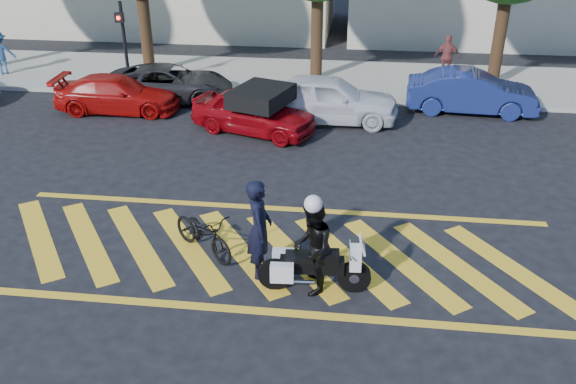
# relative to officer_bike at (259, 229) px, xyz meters

# --- Properties ---
(ground) EXTENTS (90.00, 90.00, 0.00)m
(ground) POSITION_rel_officer_bike_xyz_m (0.06, 0.72, -1.01)
(ground) COLOR black
(ground) RESTS_ON ground
(sidewalk) EXTENTS (60.00, 5.00, 0.15)m
(sidewalk) POSITION_rel_officer_bike_xyz_m (0.06, 12.72, -0.93)
(sidewalk) COLOR #9E998E
(sidewalk) RESTS_ON ground
(crosswalk) EXTENTS (12.33, 4.00, 0.01)m
(crosswalk) POSITION_rel_officer_bike_xyz_m (0.03, 0.72, -1.00)
(crosswalk) COLOR yellow
(crosswalk) RESTS_ON ground
(signal_pole) EXTENTS (0.28, 0.43, 3.20)m
(signal_pole) POSITION_rel_officer_bike_xyz_m (-6.44, 10.46, 0.91)
(signal_pole) COLOR black
(signal_pole) RESTS_ON ground
(officer_bike) EXTENTS (0.60, 0.80, 2.01)m
(officer_bike) POSITION_rel_officer_bike_xyz_m (0.00, 0.00, 0.00)
(officer_bike) COLOR black
(officer_bike) RESTS_ON ground
(bicycle) EXTENTS (1.79, 1.61, 0.94)m
(bicycle) POSITION_rel_officer_bike_xyz_m (-1.26, 0.59, -0.54)
(bicycle) COLOR black
(bicycle) RESTS_ON ground
(police_motorcycle) EXTENTS (2.11, 0.69, 0.93)m
(police_motorcycle) POSITION_rel_officer_bike_xyz_m (1.06, -0.41, -0.50)
(police_motorcycle) COLOR black
(police_motorcycle) RESTS_ON ground
(officer_moto) EXTENTS (0.75, 0.93, 1.83)m
(officer_moto) POSITION_rel_officer_bike_xyz_m (1.04, -0.41, -0.09)
(officer_moto) COLOR black
(officer_moto) RESTS_ON ground
(red_convertible) EXTENTS (4.09, 2.68, 1.30)m
(red_convertible) POSITION_rel_officer_bike_xyz_m (-1.38, 7.32, -0.36)
(red_convertible) COLOR maroon
(red_convertible) RESTS_ON ground
(parked_left) EXTENTS (4.10, 1.80, 1.17)m
(parked_left) POSITION_rel_officer_bike_xyz_m (-6.14, 8.62, -0.42)
(parked_left) COLOR #AC0C0A
(parked_left) RESTS_ON ground
(parked_mid_left) EXTENTS (4.56, 2.44, 1.22)m
(parked_mid_left) POSITION_rel_officer_bike_xyz_m (-4.80, 9.92, -0.40)
(parked_mid_left) COLOR black
(parked_mid_left) RESTS_ON ground
(parked_mid_right) EXTENTS (4.37, 1.77, 1.49)m
(parked_mid_right) POSITION_rel_officer_bike_xyz_m (0.78, 8.52, -0.26)
(parked_mid_right) COLOR silver
(parked_mid_right) RESTS_ON ground
(parked_right) EXTENTS (4.22, 1.70, 1.37)m
(parked_right) POSITION_rel_officer_bike_xyz_m (5.36, 9.92, -0.32)
(parked_right) COLOR navy
(parked_right) RESTS_ON ground
(pedestrian_left) EXTENTS (1.21, 1.04, 1.62)m
(pedestrian_left) POSITION_rel_officer_bike_xyz_m (-11.93, 11.78, -0.05)
(pedestrian_left) COLOR #345C90
(pedestrian_left) RESTS_ON sidewalk
(pedestrian_right) EXTENTS (0.98, 0.52, 1.60)m
(pedestrian_right) POSITION_rel_officer_bike_xyz_m (4.92, 13.28, -0.06)
(pedestrian_right) COLOR brown
(pedestrian_right) RESTS_ON sidewalk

